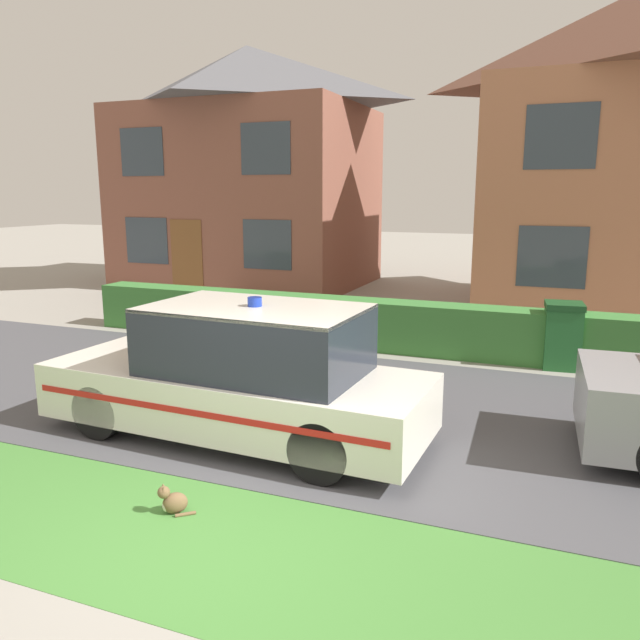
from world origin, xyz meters
The scene contains 8 objects.
ground_plane centered at (0.00, 0.00, 0.00)m, with size 80.00×80.00×0.00m, color gray.
road_strip centered at (0.00, 3.57, 0.01)m, with size 28.00×5.18×0.01m, color #4C4C51.
lawn_verge centered at (0.00, 0.01, 0.00)m, with size 28.00×1.94×0.01m, color #478438.
garden_hedge centered at (-0.97, 6.86, 0.45)m, with size 11.30×0.67×0.90m, color #3D7F38.
police_car centered at (-0.87, 2.16, 0.76)m, with size 4.63×1.81×1.68m.
cat centered at (-0.60, 0.35, 0.12)m, with size 0.33×0.26×0.29m.
house_left centered at (-6.71, 13.49, 3.61)m, with size 7.28×5.65×7.09m.
wheelie_bin centered at (2.57, 6.72, 0.55)m, with size 0.65×0.66×1.09m.
Camera 1 is at (2.54, -3.97, 2.85)m, focal length 35.00 mm.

